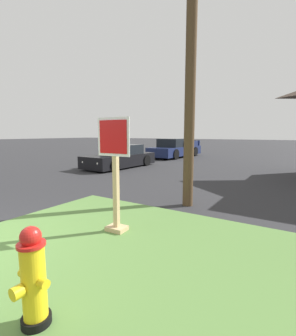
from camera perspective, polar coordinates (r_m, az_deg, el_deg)
grass_corner_patch at (r=4.00m, az=-11.30°, el=-19.49°), size 5.28×4.99×0.08m
fire_hydrant at (r=2.70m, az=-25.22°, el=-22.43°), size 0.38×0.34×0.97m
stop_sign at (r=4.46m, az=-7.63°, el=-2.49°), size 0.68×0.30×2.08m
manhole_cover at (r=5.97m, az=-8.53°, el=-10.28°), size 0.70×0.70×0.02m
parked_sedan_black at (r=13.77m, az=-6.43°, el=2.44°), size 2.00×4.53×1.25m
pickup_truck_navy at (r=19.65m, az=6.30°, el=4.33°), size 2.29×5.65×1.48m
utility_pole at (r=7.01m, az=10.26°, el=33.24°), size 1.83×0.26×9.22m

